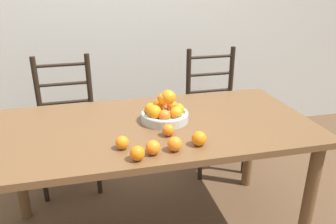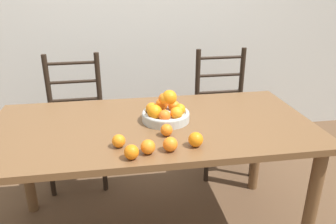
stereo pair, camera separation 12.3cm
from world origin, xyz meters
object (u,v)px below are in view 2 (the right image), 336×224
Objects in this scene: orange_loose_0 at (167,130)px; orange_loose_1 at (131,152)px; orange_loose_2 at (196,140)px; orange_loose_4 at (170,144)px; chair_right at (223,114)px; orange_loose_5 at (148,147)px; fruit_bowl at (166,112)px; orange_loose_3 at (119,141)px; chair_left at (76,123)px.

orange_loose_1 is (-0.19, -0.20, 0.00)m from orange_loose_0.
orange_loose_2 is 0.13m from orange_loose_4.
chair_right reaches higher than orange_loose_0.
orange_loose_0 is at bearing 56.34° from orange_loose_5.
orange_loose_1 is 0.32m from orange_loose_2.
orange_loose_4 is at bearing 13.54° from orange_loose_1.
fruit_bowl is at bearing 106.13° from orange_loose_2.
fruit_bowl reaches higher than orange_loose_2.
orange_loose_4 reaches higher than orange_loose_3.
fruit_bowl is 0.38m from orange_loose_3.
orange_loose_0 is at bearing 19.13° from orange_loose_3.
orange_loose_4 is at bearing -18.11° from orange_loose_3.
orange_loose_2 is 0.07× the size of chair_left.
orange_loose_4 is at bearing 4.56° from orange_loose_5.
orange_loose_5 reaches higher than orange_loose_1.
orange_loose_1 is 0.13m from orange_loose_3.
chair_right is (0.49, 1.03, -0.32)m from orange_loose_2.
chair_left is (-0.37, 1.09, -0.32)m from orange_loose_1.
orange_loose_1 is at bearing -118.47° from fruit_bowl.
orange_loose_0 is 0.93× the size of orange_loose_1.
orange_loose_4 is 1.01× the size of orange_loose_5.
orange_loose_5 is at bearing -68.45° from chair_left.
orange_loose_3 is (-0.27, -0.27, -0.02)m from fruit_bowl.
fruit_bowl is 4.19× the size of orange_loose_3.
chair_right reaches higher than fruit_bowl.
orange_loose_3 is (-0.24, -0.08, 0.00)m from orange_loose_0.
orange_loose_3 is at bearing -160.87° from orange_loose_0.
chair_right is at bearing -1.44° from chair_left.
orange_loose_5 is at bearing 24.68° from orange_loose_1.
orange_loose_0 is 0.26m from orange_loose_3.
orange_loose_2 reaches higher than orange_loose_4.
orange_loose_2 is 1.18m from chair_right.
orange_loose_1 is 0.98× the size of orange_loose_5.
orange_loose_2 is 0.07× the size of chair_right.
chair_right is at bearing 50.03° from fruit_bowl.
orange_loose_5 is 1.19m from chair_left.
fruit_bowl is 0.45m from orange_loose_1.
orange_loose_0 is 1.13m from chair_right.
chair_left is 1.17m from chair_right.
orange_loose_0 is 0.20m from orange_loose_5.
orange_loose_4 is at bearing -168.74° from orange_loose_2.
orange_loose_4 and orange_loose_5 have the same top height.
orange_loose_4 is (0.23, -0.08, 0.00)m from orange_loose_3.
orange_loose_0 is 0.28m from orange_loose_1.
chair_left is (-0.45, 1.06, -0.32)m from orange_loose_5.
orange_loose_4 is 0.10m from orange_loose_5.
orange_loose_1 is (-0.21, -0.39, -0.02)m from fruit_bowl.
orange_loose_0 is 0.91× the size of orange_loose_4.
orange_loose_3 is 0.06× the size of chair_right.
orange_loose_2 reaches higher than orange_loose_0.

